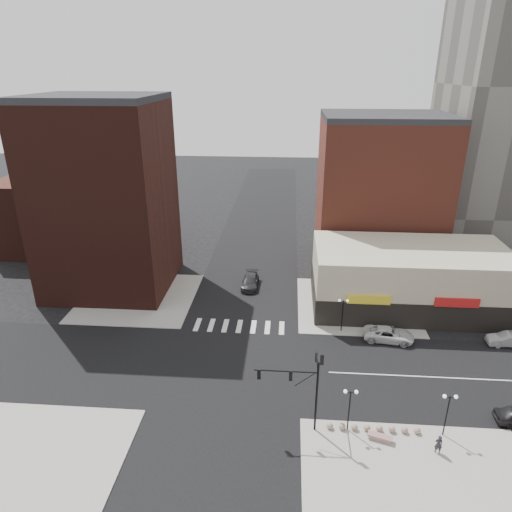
{
  "coord_description": "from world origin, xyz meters",
  "views": [
    {
      "loc": [
        5.48,
        -38.9,
        28.9
      ],
      "look_at": [
        2.23,
        4.0,
        11.0
      ],
      "focal_mm": 32.0,
      "sensor_mm": 36.0,
      "label": 1
    }
  ],
  "objects_px": {
    "street_lamp_se_b": "(449,405)",
    "dark_sedan_north": "(250,281)",
    "street_lamp_ne": "(343,307)",
    "pedestrian": "(439,444)",
    "silver_sedan": "(508,339)",
    "stone_bench": "(380,437)",
    "traffic_signal": "(305,380)",
    "street_lamp_se_a": "(350,400)",
    "white_suv": "(389,334)"
  },
  "relations": [
    {
      "from": "street_lamp_se_a",
      "to": "pedestrian",
      "type": "bearing_deg",
      "value": -15.99
    },
    {
      "from": "street_lamp_se_a",
      "to": "dark_sedan_north",
      "type": "distance_m",
      "value": 29.2
    },
    {
      "from": "street_lamp_se_b",
      "to": "silver_sedan",
      "type": "bearing_deg",
      "value": 51.99
    },
    {
      "from": "traffic_signal",
      "to": "white_suv",
      "type": "relative_size",
      "value": 1.39
    },
    {
      "from": "dark_sedan_north",
      "to": "pedestrian",
      "type": "relative_size",
      "value": 3.18
    },
    {
      "from": "traffic_signal",
      "to": "stone_bench",
      "type": "height_order",
      "value": "traffic_signal"
    },
    {
      "from": "traffic_signal",
      "to": "street_lamp_se_a",
      "type": "height_order",
      "value": "traffic_signal"
    },
    {
      "from": "street_lamp_ne",
      "to": "stone_bench",
      "type": "xyz_separation_m",
      "value": [
        1.58,
        -17.0,
        -2.92
      ]
    },
    {
      "from": "pedestrian",
      "to": "street_lamp_se_b",
      "type": "bearing_deg",
      "value": -113.6
    },
    {
      "from": "street_lamp_se_b",
      "to": "silver_sedan",
      "type": "distance_m",
      "value": 18.58
    },
    {
      "from": "street_lamp_ne",
      "to": "silver_sedan",
      "type": "relative_size",
      "value": 0.91
    },
    {
      "from": "traffic_signal",
      "to": "street_lamp_se_a",
      "type": "xyz_separation_m",
      "value": [
        3.76,
        -0.17,
        -1.67
      ]
    },
    {
      "from": "pedestrian",
      "to": "street_lamp_ne",
      "type": "bearing_deg",
      "value": -67.76
    },
    {
      "from": "traffic_signal",
      "to": "street_lamp_se_b",
      "type": "xyz_separation_m",
      "value": [
        11.76,
        -0.17,
        -1.67
      ]
    },
    {
      "from": "street_lamp_se_b",
      "to": "pedestrian",
      "type": "xyz_separation_m",
      "value": [
        -1.04,
        -1.99,
        -2.31
      ]
    },
    {
      "from": "traffic_signal",
      "to": "silver_sedan",
      "type": "distance_m",
      "value": 27.51
    },
    {
      "from": "white_suv",
      "to": "street_lamp_se_a",
      "type": "bearing_deg",
      "value": 163.9
    },
    {
      "from": "street_lamp_se_b",
      "to": "traffic_signal",
      "type": "bearing_deg",
      "value": 179.18
    },
    {
      "from": "street_lamp_se_a",
      "to": "silver_sedan",
      "type": "distance_m",
      "value": 24.3
    },
    {
      "from": "silver_sedan",
      "to": "stone_bench",
      "type": "height_order",
      "value": "silver_sedan"
    },
    {
      "from": "white_suv",
      "to": "silver_sedan",
      "type": "bearing_deg",
      "value": -83.01
    },
    {
      "from": "street_lamp_se_a",
      "to": "silver_sedan",
      "type": "height_order",
      "value": "street_lamp_se_a"
    },
    {
      "from": "dark_sedan_north",
      "to": "traffic_signal",
      "type": "bearing_deg",
      "value": -74.25
    },
    {
      "from": "traffic_signal",
      "to": "stone_bench",
      "type": "xyz_separation_m",
      "value": [
        6.35,
        -1.17,
        -4.59
      ]
    },
    {
      "from": "street_lamp_se_b",
      "to": "dark_sedan_north",
      "type": "relative_size",
      "value": 0.76
    },
    {
      "from": "street_lamp_ne",
      "to": "traffic_signal",
      "type": "bearing_deg",
      "value": -106.75
    },
    {
      "from": "street_lamp_ne",
      "to": "pedestrian",
      "type": "xyz_separation_m",
      "value": [
        5.96,
        -17.99,
        -2.31
      ]
    },
    {
      "from": "dark_sedan_north",
      "to": "stone_bench",
      "type": "distance_m",
      "value": 31.04
    },
    {
      "from": "stone_bench",
      "to": "street_lamp_se_a",
      "type": "bearing_deg",
      "value": 176.39
    },
    {
      "from": "street_lamp_se_b",
      "to": "pedestrian",
      "type": "relative_size",
      "value": 2.43
    },
    {
      "from": "dark_sedan_north",
      "to": "stone_bench",
      "type": "xyz_separation_m",
      "value": [
        13.31,
        -28.04,
        -0.42
      ]
    },
    {
      "from": "stone_bench",
      "to": "silver_sedan",
      "type": "bearing_deg",
      "value": 60.33
    },
    {
      "from": "silver_sedan",
      "to": "dark_sedan_north",
      "type": "distance_m",
      "value": 32.57
    },
    {
      "from": "street_lamp_se_b",
      "to": "dark_sedan_north",
      "type": "bearing_deg",
      "value": 124.7
    },
    {
      "from": "street_lamp_ne",
      "to": "white_suv",
      "type": "relative_size",
      "value": 0.74
    },
    {
      "from": "traffic_signal",
      "to": "street_lamp_se_a",
      "type": "distance_m",
      "value": 4.12
    },
    {
      "from": "dark_sedan_north",
      "to": "stone_bench",
      "type": "bearing_deg",
      "value": -63.38
    },
    {
      "from": "street_lamp_se_b",
      "to": "white_suv",
      "type": "bearing_deg",
      "value": 97.15
    },
    {
      "from": "traffic_signal",
      "to": "silver_sedan",
      "type": "relative_size",
      "value": 1.71
    },
    {
      "from": "white_suv",
      "to": "traffic_signal",
      "type": "bearing_deg",
      "value": 152.23
    },
    {
      "from": "street_lamp_ne",
      "to": "white_suv",
      "type": "height_order",
      "value": "street_lamp_ne"
    },
    {
      "from": "street_lamp_ne",
      "to": "dark_sedan_north",
      "type": "relative_size",
      "value": 0.76
    },
    {
      "from": "street_lamp_se_b",
      "to": "dark_sedan_north",
      "type": "xyz_separation_m",
      "value": [
        -18.73,
        27.04,
        -2.5
      ]
    },
    {
      "from": "street_lamp_se_b",
      "to": "silver_sedan",
      "type": "relative_size",
      "value": 0.91
    },
    {
      "from": "dark_sedan_north",
      "to": "stone_bench",
      "type": "height_order",
      "value": "dark_sedan_north"
    },
    {
      "from": "street_lamp_ne",
      "to": "stone_bench",
      "type": "bearing_deg",
      "value": -84.68
    },
    {
      "from": "street_lamp_se_a",
      "to": "white_suv",
      "type": "relative_size",
      "value": 0.74
    },
    {
      "from": "silver_sedan",
      "to": "pedestrian",
      "type": "xyz_separation_m",
      "value": [
        -12.37,
        -16.49,
        0.23
      ]
    },
    {
      "from": "white_suv",
      "to": "pedestrian",
      "type": "bearing_deg",
      "value": -170.31
    },
    {
      "from": "street_lamp_se_a",
      "to": "dark_sedan_north",
      "type": "relative_size",
      "value": 0.76
    }
  ]
}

